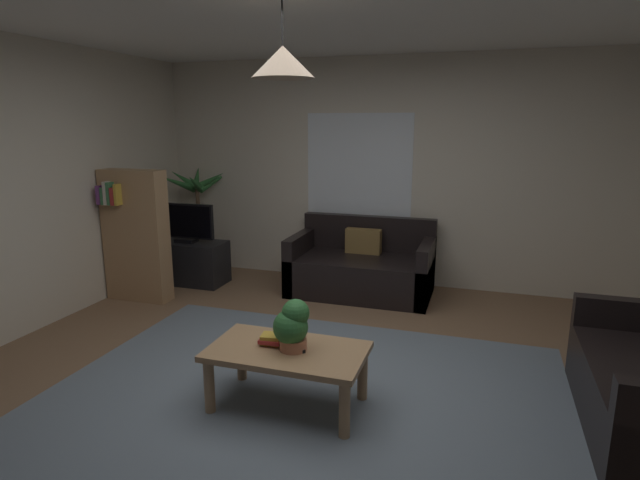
% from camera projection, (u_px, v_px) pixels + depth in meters
% --- Properties ---
extents(floor, '(5.52, 5.55, 0.02)m').
position_uv_depth(floor, '(307.00, 394.00, 3.67)').
color(floor, brown).
rests_on(floor, ground).
extents(rug, '(3.59, 3.06, 0.01)m').
position_uv_depth(rug, '(297.00, 407.00, 3.48)').
color(rug, slate).
rests_on(rug, ground).
extents(wall_back, '(5.64, 0.06, 2.61)m').
position_uv_depth(wall_back, '(386.00, 173.00, 5.98)').
color(wall_back, beige).
rests_on(wall_back, ground).
extents(window_pane, '(1.25, 0.01, 1.18)m').
position_uv_depth(window_pane, '(359.00, 165.00, 6.03)').
color(window_pane, white).
extents(couch_under_window, '(1.55, 0.87, 0.82)m').
position_uv_depth(couch_under_window, '(362.00, 269.00, 5.77)').
color(couch_under_window, black).
rests_on(couch_under_window, ground).
extents(coffee_table, '(1.04, 0.59, 0.41)m').
position_uv_depth(coffee_table, '(287.00, 358.00, 3.43)').
color(coffee_table, '#A87F56').
rests_on(coffee_table, ground).
extents(book_on_table_0, '(0.14, 0.10, 0.02)m').
position_uv_depth(book_on_table_0, '(271.00, 343.00, 3.48)').
color(book_on_table_0, gold).
rests_on(book_on_table_0, coffee_table).
extents(book_on_table_1, '(0.16, 0.12, 0.03)m').
position_uv_depth(book_on_table_1, '(271.00, 341.00, 3.46)').
color(book_on_table_1, '#B22D2D').
rests_on(book_on_table_1, coffee_table).
extents(book_on_table_2, '(0.14, 0.13, 0.02)m').
position_uv_depth(book_on_table_2, '(271.00, 336.00, 3.47)').
color(book_on_table_2, gold).
rests_on(book_on_table_2, coffee_table).
extents(remote_on_table_0, '(0.14, 0.16, 0.02)m').
position_uv_depth(remote_on_table_0, '(298.00, 347.00, 3.41)').
color(remote_on_table_0, black).
rests_on(remote_on_table_0, coffee_table).
extents(potted_plant_on_table, '(0.24, 0.23, 0.35)m').
position_uv_depth(potted_plant_on_table, '(292.00, 324.00, 3.37)').
color(potted_plant_on_table, '#B77051').
rests_on(potted_plant_on_table, coffee_table).
extents(tv_stand, '(0.90, 0.44, 0.50)m').
position_uv_depth(tv_stand, '(189.00, 262.00, 6.15)').
color(tv_stand, black).
rests_on(tv_stand, ground).
extents(tv, '(0.72, 0.16, 0.46)m').
position_uv_depth(tv, '(185.00, 223.00, 6.03)').
color(tv, black).
rests_on(tv, tv_stand).
extents(potted_palm_corner, '(0.73, 0.89, 1.36)m').
position_uv_depth(potted_palm_corner, '(199.00, 223.00, 6.55)').
color(potted_palm_corner, brown).
rests_on(potted_palm_corner, ground).
extents(bookshelf_corner, '(0.70, 0.31, 1.40)m').
position_uv_depth(bookshelf_corner, '(135.00, 235.00, 5.47)').
color(bookshelf_corner, '#A87F56').
rests_on(bookshelf_corner, ground).
extents(pendant_lamp, '(0.38, 0.38, 0.48)m').
position_uv_depth(pendant_lamp, '(283.00, 62.00, 3.01)').
color(pendant_lamp, black).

